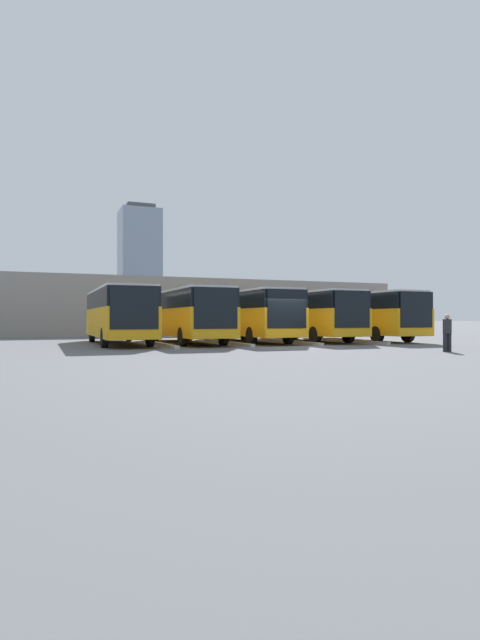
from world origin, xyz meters
name	(u,v)px	position (x,y,z in m)	size (l,w,h in m)	color
ground_plane	(289,346)	(0.00, 0.00, 0.00)	(600.00, 600.00, 0.00)	#5B5B60
bus_0	(360,314)	(-7.95, -4.94, 1.76)	(2.63, 11.05, 3.14)	orange
curb_divider_0	(349,341)	(-5.96, -3.31, 0.07)	(0.24, 7.80, 0.15)	#B2B2AD
bus_1	(304,314)	(-3.97, -5.49, 1.76)	(2.63, 11.05, 3.14)	orange
curb_divider_1	(288,341)	(-1.99, -3.86, 0.07)	(0.24, 7.80, 0.15)	#B2B2AD
bus_2	(247,314)	(0.00, -5.64, 1.76)	(2.63, 11.05, 3.14)	orange
curb_divider_2	(227,342)	(1.99, -4.01, 0.07)	(0.24, 7.80, 0.15)	#B2B2AD
bus_3	(186,314)	(3.97, -5.58, 1.76)	(2.63, 11.05, 3.14)	orange
curb_divider_3	(160,344)	(5.96, -3.95, 0.07)	(0.24, 7.80, 0.15)	#B2B2AD
bus_4	(118,313)	(7.95, -5.78, 1.76)	(2.63, 11.05, 3.14)	orange
pedestrian	(447,332)	(-4.47, 6.39, 0.89)	(0.42, 0.42, 1.65)	black
station_building	(170,308)	(0.00, -25.81, 2.60)	(43.24, 15.72, 5.16)	gray
office_tower	(140,265)	(-31.98, -217.10, 27.49)	(18.59, 18.59, 56.18)	#7F8EA3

